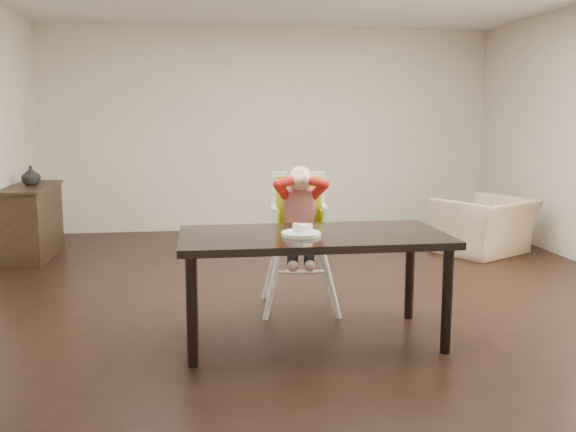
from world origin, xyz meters
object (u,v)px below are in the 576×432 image
sideboard (33,221)px  dining_table (313,245)px  armchair (485,217)px  high_chair (300,209)px

sideboard → dining_table: bearing=-49.6°
armchair → sideboard: 5.01m
armchair → sideboard: size_ratio=0.76×
armchair → sideboard: (-4.98, 0.52, -0.02)m
dining_table → sideboard: bearing=130.4°
high_chair → sideboard: bearing=143.9°
dining_table → armchair: armchair is taller
sideboard → high_chair: bearing=-41.0°
high_chair → sideboard: 3.46m
dining_table → armchair: 3.49m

